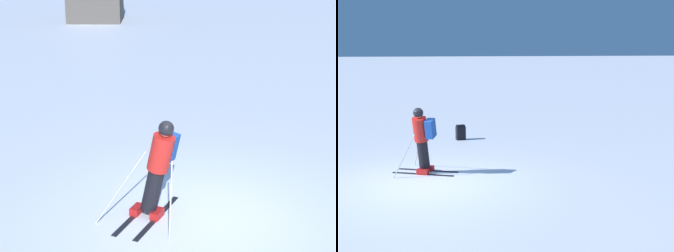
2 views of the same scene
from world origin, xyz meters
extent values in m
plane|color=white|center=(0.00, 0.00, 0.00)|extent=(300.00, 300.00, 0.00)
cube|color=black|center=(-1.10, 0.07, 0.01)|extent=(0.70, 1.48, 0.01)
cube|color=black|center=(-0.77, -0.07, 0.01)|extent=(0.70, 1.48, 0.01)
cube|color=#B21919|center=(-1.10, 0.07, 0.07)|extent=(0.24, 0.31, 0.12)
cube|color=#B21919|center=(-0.77, -0.07, 0.07)|extent=(0.24, 0.31, 0.12)
cylinder|color=black|center=(-0.84, -0.04, 0.49)|extent=(0.48, 0.40, 0.78)
cylinder|color=red|center=(-0.71, -0.10, 1.13)|extent=(0.55, 0.49, 0.64)
sphere|color=tan|center=(-0.63, -0.13, 1.51)|extent=(0.31, 0.29, 0.25)
sphere|color=black|center=(-0.62, -0.13, 1.54)|extent=(0.36, 0.33, 0.29)
cube|color=#194293|center=(-0.60, 0.14, 1.16)|extent=(0.41, 0.31, 0.49)
cylinder|color=#B7B7BC|center=(-1.33, -0.16, 0.58)|extent=(0.83, 0.23, 1.16)
cylinder|color=#B7B7BC|center=(-0.55, -0.49, 0.53)|extent=(0.06, 0.55, 1.07)
cube|color=black|center=(-4.94, 1.24, 0.22)|extent=(0.27, 0.34, 0.44)
cube|color=black|center=(-4.94, 1.24, 0.47)|extent=(0.25, 0.30, 0.06)
camera|label=1|loc=(-0.54, -8.04, 4.37)|focal=60.00mm
camera|label=2|loc=(10.44, -0.13, 3.06)|focal=50.00mm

